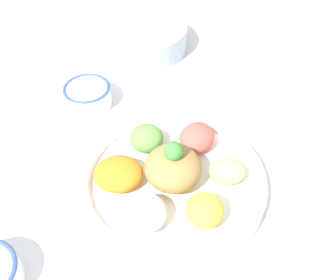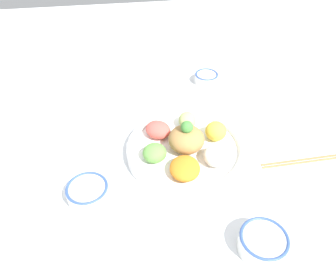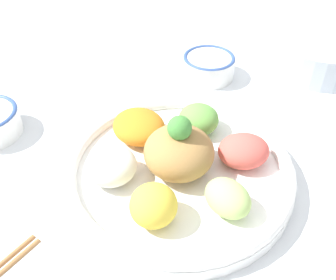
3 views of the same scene
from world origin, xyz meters
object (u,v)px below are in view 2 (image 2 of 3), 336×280
side_serving_bowl (20,151)px  serving_spoon_main (87,122)px  rice_bowl_blue (88,192)px  chopsticks_pair_near (304,160)px  salad_platter (186,147)px  serving_spoon_extra (80,95)px  sauce_bowl_red (263,242)px  sauce_bowl_dark (206,78)px

side_serving_bowl → serving_spoon_main: (0.17, 0.14, -0.03)m
rice_bowl_blue → chopsticks_pair_near: size_ratio=0.41×
chopsticks_pair_near → side_serving_bowl: bearing=169.9°
salad_platter → side_serving_bowl: bearing=175.1°
chopsticks_pair_near → serving_spoon_extra: bearing=145.5°
sauce_bowl_red → serving_spoon_extra: 0.77m
rice_bowl_blue → sauce_bowl_red: bearing=-26.8°
sauce_bowl_dark → serving_spoon_extra: 0.45m
sauce_bowl_dark → side_serving_bowl: side_serving_bowl is taller
chopsticks_pair_near → sauce_bowl_dark: bearing=111.0°
salad_platter → sauce_bowl_red: size_ratio=3.16×
sauce_bowl_dark → serving_spoon_main: bearing=-157.8°
sauce_bowl_dark → chopsticks_pair_near: size_ratio=0.34×
serving_spoon_main → serving_spoon_extra: 0.16m
serving_spoon_main → serving_spoon_extra: (-0.03, 0.15, -0.00)m
side_serving_bowl → serving_spoon_extra: 0.33m
sauce_bowl_dark → side_serving_bowl: size_ratio=0.38×
side_serving_bowl → chopsticks_pair_near: bearing=-8.4°
sauce_bowl_dark → side_serving_bowl: (-0.59, -0.31, 0.02)m
chopsticks_pair_near → salad_platter: bearing=165.1°
sauce_bowl_dark → side_serving_bowl: bearing=-152.0°
side_serving_bowl → chopsticks_pair_near: (0.77, -0.11, -0.03)m
serving_spoon_extra → chopsticks_pair_near: bearing=-131.0°
rice_bowl_blue → serving_spoon_extra: (-0.05, 0.45, -0.02)m
rice_bowl_blue → serving_spoon_extra: size_ratio=0.86×
rice_bowl_blue → serving_spoon_main: size_ratio=0.89×
sauce_bowl_red → sauce_bowl_dark: bearing=87.3°
sauce_bowl_dark → side_serving_bowl: 0.67m
sauce_bowl_red → rice_bowl_blue: size_ratio=1.03×
sauce_bowl_dark → serving_spoon_extra: sauce_bowl_dark is taller
salad_platter → chopsticks_pair_near: 0.33m
sauce_bowl_red → serving_spoon_extra: sauce_bowl_red is taller
rice_bowl_blue → serving_spoon_main: rice_bowl_blue is taller
sauce_bowl_red → chopsticks_pair_near: bearing=48.2°
serving_spoon_main → side_serving_bowl: bearing=129.3°
sauce_bowl_red → serving_spoon_main: sauce_bowl_red is taller
sauce_bowl_red → rice_bowl_blue: 0.42m
rice_bowl_blue → serving_spoon_extra: 0.46m
sauce_bowl_red → chopsticks_pair_near: 0.31m
salad_platter → serving_spoon_extra: (-0.31, 0.33, -0.02)m
salad_platter → rice_bowl_blue: size_ratio=3.24×
sauce_bowl_red → rice_bowl_blue: same height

